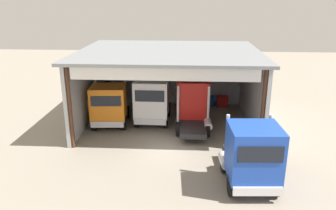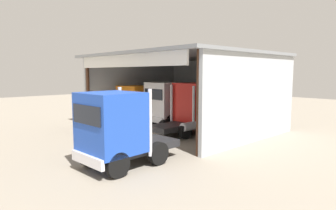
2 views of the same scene
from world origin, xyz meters
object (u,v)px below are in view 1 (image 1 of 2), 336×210
truck_orange_yard_outside (109,105)px  truck_red_center_right_bay (193,104)px  truck_white_center_bay (152,101)px  oil_drum (212,101)px  tool_cart (223,101)px  truck_blue_center_left_bay (251,155)px

truck_orange_yard_outside → truck_red_center_right_bay: 6.26m
truck_white_center_bay → oil_drum: bearing=-135.4°
truck_white_center_bay → oil_drum: truck_white_center_bay is taller
truck_white_center_bay → truck_red_center_right_bay: bearing=168.9°
oil_drum → tool_cart: 1.00m
truck_blue_center_left_bay → oil_drum: size_ratio=5.73×
truck_orange_yard_outside → truck_red_center_right_bay: truck_red_center_right_bay is taller
truck_red_center_right_bay → truck_blue_center_left_bay: 8.46m
tool_cart → truck_blue_center_left_bay: bearing=-89.4°
truck_white_center_bay → truck_blue_center_left_bay: (5.95, -8.62, -0.04)m
truck_orange_yard_outside → truck_red_center_right_bay: bearing=176.0°
truck_blue_center_left_bay → tool_cart: bearing=-92.9°
truck_orange_yard_outside → truck_white_center_bay: 3.22m
oil_drum → truck_white_center_bay: bearing=-136.0°
truck_white_center_bay → truck_red_center_right_bay: 3.19m
tool_cart → truck_orange_yard_outside: bearing=-150.1°
truck_red_center_right_bay → truck_white_center_bay: bearing=168.2°
truck_red_center_right_bay → oil_drum: 5.78m
truck_orange_yard_outside → truck_blue_center_left_bay: bearing=134.4°
truck_white_center_bay → truck_blue_center_left_bay: truck_blue_center_left_bay is taller
truck_red_center_right_bay → oil_drum: (1.73, 5.34, -1.40)m
oil_drum → truck_blue_center_left_bay: bearing=-85.3°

